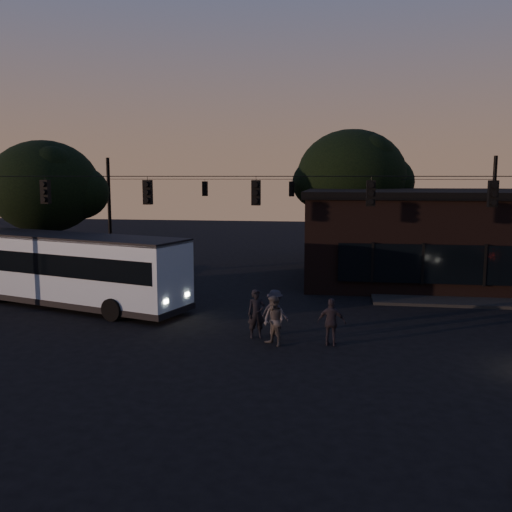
# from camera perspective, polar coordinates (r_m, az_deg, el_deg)

# --- Properties ---
(ground) EXTENTS (120.00, 120.00, 0.00)m
(ground) POSITION_cam_1_polar(r_m,az_deg,el_deg) (19.89, -1.76, -10.20)
(ground) COLOR black
(ground) RESTS_ON ground
(sidewalk_far_right) EXTENTS (14.00, 10.00, 0.15)m
(sidewalk_far_right) POSITION_cam_1_polar(r_m,az_deg,el_deg) (34.24, 23.01, -2.97)
(sidewalk_far_right) COLOR black
(sidewalk_far_right) RESTS_ON ground
(sidewalk_far_left) EXTENTS (14.00, 10.00, 0.15)m
(sidewalk_far_left) POSITION_cam_1_polar(r_m,az_deg,el_deg) (37.46, -19.24, -1.88)
(sidewalk_far_left) COLOR black
(sidewalk_far_left) RESTS_ON ground
(building) EXTENTS (15.40, 10.41, 5.40)m
(building) POSITION_cam_1_polar(r_m,az_deg,el_deg) (35.17, 17.72, 1.90)
(building) COLOR black
(building) RESTS_ON ground
(tree_behind) EXTENTS (7.60, 7.60, 9.43)m
(tree_behind) POSITION_cam_1_polar(r_m,az_deg,el_deg) (40.58, 9.54, 7.86)
(tree_behind) COLOR black
(tree_behind) RESTS_ON ground
(tree_left) EXTENTS (6.40, 6.40, 8.30)m
(tree_left) POSITION_cam_1_polar(r_m,az_deg,el_deg) (36.08, -20.39, 6.48)
(tree_left) COLOR black
(tree_left) RESTS_ON ground
(signal_rig_near) EXTENTS (26.24, 0.30, 7.50)m
(signal_rig_near) POSITION_cam_1_polar(r_m,az_deg,el_deg) (22.91, 0.00, 3.59)
(signal_rig_near) COLOR black
(signal_rig_near) RESTS_ON ground
(signal_rig_far) EXTENTS (26.24, 0.30, 7.50)m
(signal_rig_far) POSITION_cam_1_polar(r_m,az_deg,el_deg) (38.78, 3.57, 5.02)
(signal_rig_far) COLOR black
(signal_rig_far) RESTS_ON ground
(bus) EXTENTS (12.49, 6.46, 3.44)m
(bus) POSITION_cam_1_polar(r_m,az_deg,el_deg) (28.59, -18.03, -1.00)
(bus) COLOR #9FB6CB
(bus) RESTS_ON ground
(pedestrian_a) EXTENTS (0.80, 0.65, 1.90)m
(pedestrian_a) POSITION_cam_1_polar(r_m,az_deg,el_deg) (22.06, 0.05, -5.80)
(pedestrian_a) COLOR black
(pedestrian_a) RESTS_ON ground
(pedestrian_b) EXTENTS (1.15, 1.12, 1.86)m
(pedestrian_b) POSITION_cam_1_polar(r_m,az_deg,el_deg) (21.06, 1.82, -6.51)
(pedestrian_b) COLOR #4B4544
(pedestrian_b) RESTS_ON ground
(pedestrian_c) EXTENTS (1.07, 0.52, 1.78)m
(pedestrian_c) POSITION_cam_1_polar(r_m,az_deg,el_deg) (21.24, 7.57, -6.58)
(pedestrian_c) COLOR black
(pedestrian_c) RESTS_ON ground
(pedestrian_d) EXTENTS (1.30, 1.00, 1.78)m
(pedestrian_d) POSITION_cam_1_polar(r_m,az_deg,el_deg) (22.59, 1.90, -5.62)
(pedestrian_d) COLOR #22222B
(pedestrian_d) RESTS_ON ground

